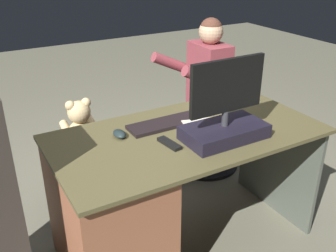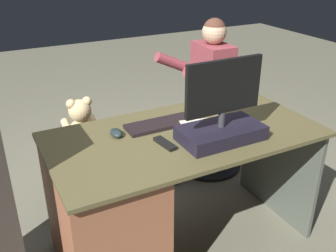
# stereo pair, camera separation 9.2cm
# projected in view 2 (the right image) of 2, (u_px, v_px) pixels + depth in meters

# --- Properties ---
(ground_plane) EXTENTS (10.00, 10.00, 0.00)m
(ground_plane) POSITION_uv_depth(u_px,v_px,m) (160.00, 213.00, 2.60)
(ground_plane) COLOR #6F6D59
(desk) EXTENTS (1.44, 0.74, 0.74)m
(desk) POSITION_uv_depth(u_px,v_px,m) (120.00, 207.00, 2.03)
(desk) COLOR brown
(desk) RESTS_ON ground_plane
(monitor) EXTENTS (0.43, 0.23, 0.42)m
(monitor) POSITION_uv_depth(u_px,v_px,m) (222.00, 120.00, 1.93)
(monitor) COLOR black
(monitor) RESTS_ON desk
(keyboard) EXTENTS (0.42, 0.14, 0.02)m
(keyboard) POSITION_uv_depth(u_px,v_px,m) (163.00, 123.00, 2.12)
(keyboard) COLOR black
(keyboard) RESTS_ON desk
(computer_mouse) EXTENTS (0.06, 0.10, 0.04)m
(computer_mouse) POSITION_uv_depth(u_px,v_px,m) (116.00, 133.00, 2.00)
(computer_mouse) COLOR #1E2B2C
(computer_mouse) RESTS_ON desk
(cup) EXTENTS (0.07, 0.07, 0.10)m
(cup) POSITION_uv_depth(u_px,v_px,m) (222.00, 103.00, 2.28)
(cup) COLOR white
(cup) RESTS_ON desk
(tv_remote) EXTENTS (0.06, 0.15, 0.02)m
(tv_remote) POSITION_uv_depth(u_px,v_px,m) (165.00, 143.00, 1.91)
(tv_remote) COLOR black
(tv_remote) RESTS_ON desk
(notebook_binder) EXTENTS (0.29, 0.35, 0.02)m
(notebook_binder) POSITION_uv_depth(u_px,v_px,m) (206.00, 133.00, 2.02)
(notebook_binder) COLOR beige
(notebook_binder) RESTS_ON desk
(office_chair_teddy) EXTENTS (0.48, 0.48, 0.46)m
(office_chair_teddy) POSITION_uv_depth(u_px,v_px,m) (86.00, 168.00, 2.60)
(office_chair_teddy) COLOR black
(office_chair_teddy) RESTS_ON ground_plane
(teddy_bear) EXTENTS (0.22, 0.22, 0.32)m
(teddy_bear) POSITION_uv_depth(u_px,v_px,m) (81.00, 123.00, 2.47)
(teddy_bear) COLOR #DBBD84
(teddy_bear) RESTS_ON office_chair_teddy
(visitor_chair) EXTENTS (0.53, 0.53, 0.46)m
(visitor_chair) POSITION_uv_depth(u_px,v_px,m) (209.00, 136.00, 3.06)
(visitor_chair) COLOR black
(visitor_chair) RESTS_ON ground_plane
(person) EXTENTS (0.53, 0.49, 1.17)m
(person) POSITION_uv_depth(u_px,v_px,m) (202.00, 87.00, 2.84)
(person) COLOR brown
(person) RESTS_ON ground_plane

